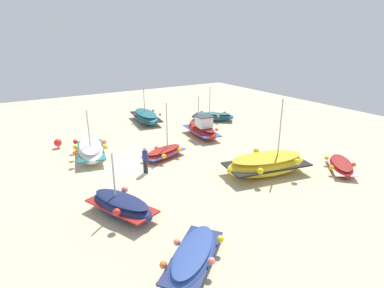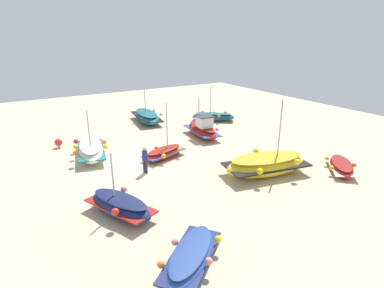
{
  "view_description": "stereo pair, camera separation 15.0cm",
  "coord_description": "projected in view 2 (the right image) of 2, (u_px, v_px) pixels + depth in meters",
  "views": [
    {
      "loc": [
        -17.18,
        6.5,
        7.56
      ],
      "look_at": [
        -1.04,
        -3.52,
        0.9
      ],
      "focal_mm": 29.36,
      "sensor_mm": 36.0,
      "label": 1
    },
    {
      "loc": [
        -17.26,
        6.37,
        7.56
      ],
      "look_at": [
        -1.04,
        -3.52,
        0.9
      ],
      "focal_mm": 29.36,
      "sensor_mm": 36.0,
      "label": 2
    }
  ],
  "objects": [
    {
      "name": "ground_plane",
      "position": [
        135.0,
        163.0,
        19.53
      ],
      "size": [
        50.03,
        50.03,
        0.0
      ],
      "primitive_type": "plane",
      "color": "beige"
    },
    {
      "name": "person_walking",
      "position": [
        145.0,
        158.0,
        17.8
      ],
      "size": [
        0.32,
        0.32,
        1.57
      ],
      "rotation": [
        0.0,
        0.0,
        2.1
      ],
      "color": "#2D2D38",
      "rests_on": "ground_plane"
    },
    {
      "name": "fishing_boat_5",
      "position": [
        213.0,
        116.0,
        28.87
      ],
      "size": [
        3.5,
        3.87,
        3.2
      ],
      "rotation": [
        0.0,
        0.0,
        4.03
      ],
      "color": "#1E6670",
      "rests_on": "ground_plane"
    },
    {
      "name": "fishing_boat_2",
      "position": [
        147.0,
        116.0,
        28.43
      ],
      "size": [
        4.94,
        2.62,
        3.56
      ],
      "rotation": [
        0.0,
        0.0,
        2.98
      ],
      "color": "#1E6670",
      "rests_on": "ground_plane"
    },
    {
      "name": "fishing_boat_0",
      "position": [
        91.0,
        150.0,
        20.26
      ],
      "size": [
        4.53,
        2.53,
        3.21
      ],
      "rotation": [
        0.0,
        0.0,
        6.07
      ],
      "color": "white",
      "rests_on": "ground_plane"
    },
    {
      "name": "fishing_boat_7",
      "position": [
        191.0,
        256.0,
        10.8
      ],
      "size": [
        3.16,
        3.46,
        0.73
      ],
      "rotation": [
        0.0,
        0.0,
        5.4
      ],
      "color": "#2D4C9E",
      "rests_on": "ground_plane"
    },
    {
      "name": "fishing_boat_8",
      "position": [
        341.0,
        166.0,
        18.23
      ],
      "size": [
        3.07,
        2.99,
        0.64
      ],
      "rotation": [
        0.0,
        0.0,
        5.53
      ],
      "color": "maroon",
      "rests_on": "ground_plane"
    },
    {
      "name": "mooring_buoy_0",
      "position": [
        58.0,
        142.0,
        21.99
      ],
      "size": [
        0.53,
        0.53,
        0.66
      ],
      "color": "#3F3F42",
      "rests_on": "ground_plane"
    },
    {
      "name": "fishing_boat_3",
      "position": [
        266.0,
        164.0,
        17.72
      ],
      "size": [
        3.01,
        5.22,
        4.3
      ],
      "rotation": [
        0.0,
        0.0,
        1.38
      ],
      "color": "gold",
      "rests_on": "ground_plane"
    },
    {
      "name": "fishing_boat_4",
      "position": [
        164.0,
        153.0,
        20.16
      ],
      "size": [
        2.07,
        3.25,
        3.58
      ],
      "rotation": [
        0.0,
        0.0,
        1.88
      ],
      "color": "maroon",
      "rests_on": "ground_plane"
    },
    {
      "name": "fishing_boat_6",
      "position": [
        120.0,
        206.0,
        13.7
      ],
      "size": [
        3.7,
        2.55,
        2.89
      ],
      "rotation": [
        0.0,
        0.0,
        3.53
      ],
      "color": "navy",
      "rests_on": "ground_plane"
    },
    {
      "name": "fishing_boat_1",
      "position": [
        202.0,
        129.0,
        24.26
      ],
      "size": [
        4.09,
        2.02,
        3.1
      ],
      "rotation": [
        0.0,
        0.0,
        3.03
      ],
      "color": "maroon",
      "rests_on": "ground_plane"
    }
  ]
}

